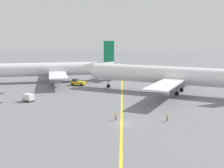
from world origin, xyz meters
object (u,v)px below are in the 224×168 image
(ground_crew_wing_walker_right, at_px, (116,116))
(pushback_tug, at_px, (78,82))
(airliner_at_gate_left, at_px, (52,69))
(airliner_being_pushed, at_px, (170,76))
(ground_crew_ramp_agent_by_cones, at_px, (167,117))
(gse_container_dolly_flat, at_px, (28,97))

(ground_crew_wing_walker_right, bearing_deg, pushback_tug, 103.18)
(airliner_at_gate_left, distance_m, airliner_being_pushed, 49.25)
(airliner_at_gate_left, height_order, ground_crew_ramp_agent_by_cones, airliner_at_gate_left)
(airliner_at_gate_left, bearing_deg, ground_crew_wing_walker_right, -68.82)
(airliner_being_pushed, distance_m, ground_crew_wing_walker_right, 36.46)
(ground_crew_ramp_agent_by_cones, xyz_separation_m, ground_crew_wing_walker_right, (-11.20, 1.54, -0.06))
(airliner_being_pushed, bearing_deg, ground_crew_wing_walker_right, -123.17)
(ground_crew_ramp_agent_by_cones, bearing_deg, airliner_at_gate_left, 119.69)
(airliner_being_pushed, height_order, ground_crew_wing_walker_right, airliner_being_pushed)
(airliner_being_pushed, height_order, pushback_tug, airliner_being_pushed)
(airliner_being_pushed, xyz_separation_m, pushback_tug, (-30.70, 16.44, -4.58))
(gse_container_dolly_flat, bearing_deg, ground_crew_ramp_agent_by_cones, -31.97)
(airliner_at_gate_left, bearing_deg, gse_container_dolly_flat, -92.51)
(airliner_being_pushed, xyz_separation_m, ground_crew_wing_walker_right, (-19.77, -30.24, -4.93))
(airliner_being_pushed, height_order, ground_crew_ramp_agent_by_cones, airliner_being_pushed)
(ground_crew_wing_walker_right, bearing_deg, ground_crew_ramp_agent_by_cones, -7.82)
(airliner_at_gate_left, bearing_deg, ground_crew_ramp_agent_by_cones, -60.31)
(gse_container_dolly_flat, height_order, ground_crew_ramp_agent_by_cones, gse_container_dolly_flat)
(airliner_being_pushed, bearing_deg, airliner_at_gate_left, 147.77)
(pushback_tug, bearing_deg, gse_container_dolly_flat, -115.29)
(ground_crew_wing_walker_right, bearing_deg, gse_container_dolly_flat, 139.43)
(gse_container_dolly_flat, relative_size, ground_crew_ramp_agent_by_cones, 2.32)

